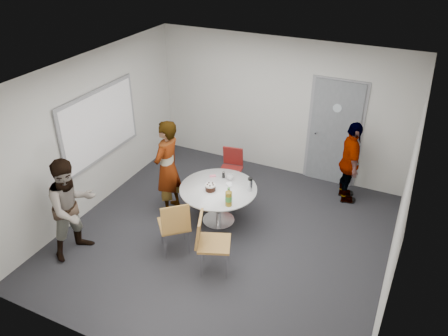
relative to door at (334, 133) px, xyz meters
The scene contains 15 objects.
floor 2.90m from the door, 113.90° to the right, with size 5.00×5.00×0.00m, color #232327.
ceiling 3.19m from the door, 113.90° to the right, with size 5.00×5.00×0.00m, color silver.
wall_back 1.15m from the door, behind, with size 5.00×5.00×0.00m, color beige.
wall_left 4.38m from the door, 145.41° to the right, with size 5.00×5.00×0.00m, color beige.
wall_right 2.87m from the door, 60.57° to the right, with size 5.00×5.00×0.00m, color beige.
wall_front 5.11m from the door, 102.45° to the right, with size 5.00×5.00×0.00m, color beige.
door is the anchor object (origin of this frame).
whiteboard 4.25m from the door, 147.34° to the right, with size 0.04×1.90×1.25m.
table 2.57m from the door, 122.26° to the right, with size 1.28×1.28×0.99m.
chair_near_left 3.56m from the door, 117.11° to the right, with size 0.65×0.65×0.94m.
chair_near_right 3.44m from the door, 107.12° to the right, with size 0.62×0.59×0.95m.
chair_far 2.01m from the door, 146.32° to the right, with size 0.46×0.49×0.83m.
person_main 3.19m from the door, 136.63° to the right, with size 0.63×0.41×1.71m, color #A5C6EA.
person_left 4.80m from the door, 128.85° to the right, with size 0.79×0.61×1.62m, color white.
person_right 0.73m from the door, 50.54° to the right, with size 0.90×0.38×1.54m, color black.
Camera 1 is at (2.39, -5.07, 4.57)m, focal length 35.00 mm.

